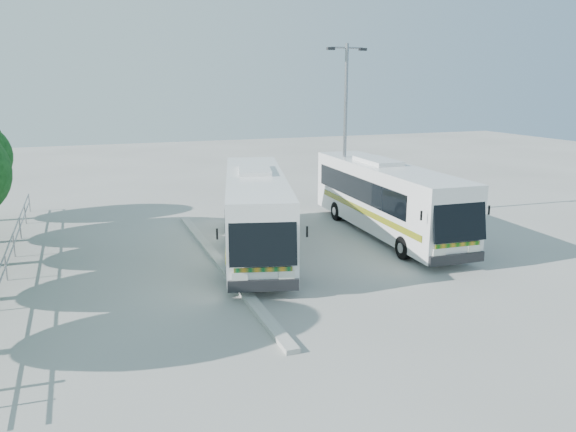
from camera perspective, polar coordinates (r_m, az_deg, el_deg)
name	(u,v)px	position (r m, az deg, el deg)	size (l,w,h in m)	color
ground	(293,274)	(21.18, 0.55, -5.91)	(100.00, 100.00, 0.00)	#ACACA6
kerb_divider	(221,263)	(22.33, -6.85, -4.78)	(0.40, 16.00, 0.15)	#B2B2AD
railing	(8,253)	(23.67, -26.56, -3.40)	(0.06, 22.00, 1.00)	gray
coach_main	(256,210)	(23.71, -3.29, 0.65)	(5.28, 11.93, 3.25)	silver
coach_adjacent	(386,197)	(26.63, 9.94, 1.91)	(2.97, 11.88, 3.27)	silver
lamppost	(345,125)	(29.01, 5.83, 9.19)	(2.17, 0.27, 8.90)	gray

